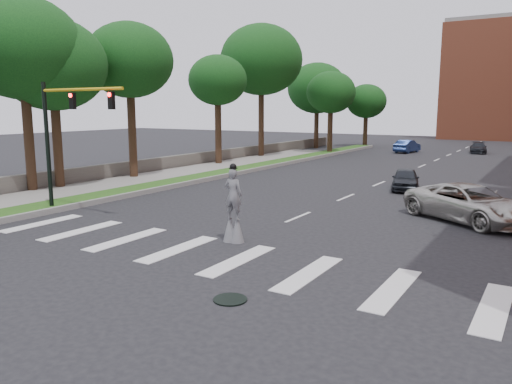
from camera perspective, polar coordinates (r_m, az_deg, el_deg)
ground_plane at (r=16.65m, az=-7.67°, el=-7.96°), size 160.00×160.00×0.00m
grass_median at (r=39.13m, az=-2.38°, el=2.45°), size 2.00×60.00×0.25m
median_curb at (r=38.56m, az=-1.08°, el=2.37°), size 0.20×60.00×0.28m
sidewalk_left at (r=33.53m, az=-16.26°, el=0.81°), size 4.00×60.00×0.18m
stone_wall at (r=43.91m, az=-6.92°, el=3.73°), size 0.50×56.00×1.10m
manhole at (r=13.44m, az=-2.97°, el=-12.17°), size 0.90×0.90×0.04m
traffic_signal at (r=25.06m, az=-21.20°, el=7.03°), size 5.30×0.23×6.20m
stilt_performer at (r=18.65m, az=-2.60°, el=-2.05°), size 0.84×0.55×2.98m
suv_crossing at (r=23.98m, az=23.24°, el=-1.20°), size 6.48×5.54×1.65m
car_near at (r=32.02m, az=16.72°, el=1.42°), size 2.46×4.16×1.33m
car_mid at (r=58.82m, az=16.90°, el=5.03°), size 2.10×4.50×1.43m
car_far at (r=60.91m, az=24.07°, el=4.64°), size 2.29×4.32×1.19m
tree_1 at (r=32.35m, az=-25.18°, el=14.62°), size 6.87×6.87×11.27m
tree_2 at (r=36.35m, az=-14.29°, el=14.32°), size 6.04×6.04×10.78m
tree_3 at (r=43.96m, az=-4.41°, el=12.54°), size 5.06×5.06×9.49m
tree_4 at (r=50.94m, az=0.61°, el=14.85°), size 8.17×8.17×13.14m
tree_5 at (r=62.98m, az=7.00°, el=11.68°), size 7.26×7.26×10.45m
tree_6 at (r=55.37m, az=8.56°, el=11.15°), size 5.30×5.30×8.89m
tree_7 at (r=66.44m, az=12.50°, el=10.06°), size 5.09×5.09×7.98m
tree_8 at (r=33.04m, az=-22.26°, el=13.29°), size 6.46×6.46×10.30m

